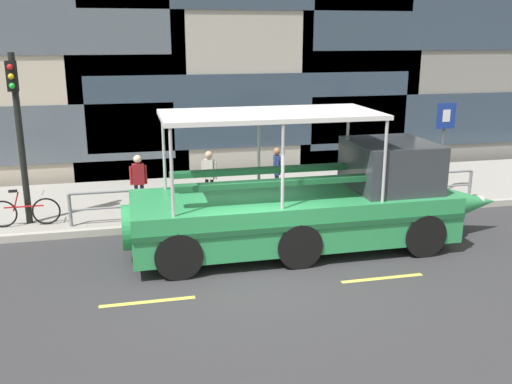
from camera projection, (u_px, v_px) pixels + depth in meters
ground_plane at (260, 271)px, 12.12m from camera, size 120.00×120.00×0.00m
sidewalk at (217, 197)px, 17.35m from camera, size 32.00×4.80×0.18m
curb_edge at (233, 222)px, 15.01m from camera, size 32.00×0.18×0.18m
lane_centreline at (270, 289)px, 11.25m from camera, size 25.80×0.12×0.01m
curb_guardrail at (286, 190)px, 15.48m from camera, size 11.41×0.09×0.88m
traffic_light_pole at (18, 123)px, 13.93m from camera, size 0.24×0.46×4.30m
parking_sign at (444, 133)px, 16.88m from camera, size 0.60×0.12×2.77m
leaned_bicycle at (24, 212)px, 14.35m from camera, size 1.74×0.46×0.96m
duck_tour_boat at (315, 204)px, 13.27m from camera, size 9.23×2.53×3.24m
pedestrian_near_bow at (389, 161)px, 17.04m from camera, size 0.49×0.23×1.71m
pedestrian_mid_left at (277, 168)px, 16.51m from camera, size 0.21×0.45×1.56m
pedestrian_mid_right at (209, 173)px, 15.92m from camera, size 0.40×0.30×1.58m
pedestrian_near_stern at (138, 178)px, 15.26m from camera, size 0.46×0.22×1.61m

